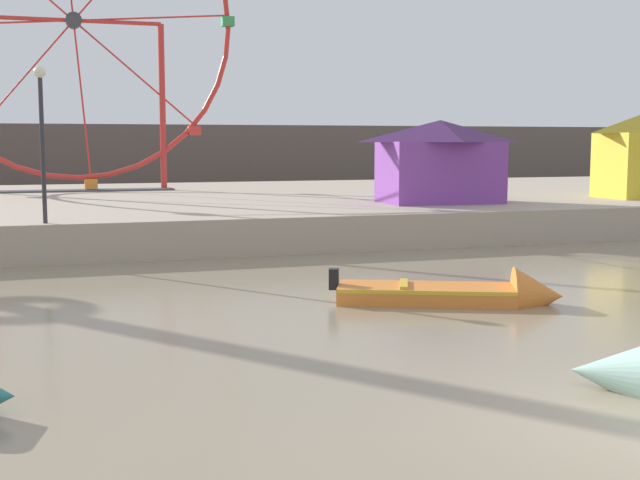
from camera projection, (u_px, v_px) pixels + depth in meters
name	position (u px, v px, depth m)	size (l,w,h in m)	color
quay_promenade	(211.00, 208.00, 35.59)	(110.00, 22.62, 1.11)	tan
distant_town_skyline	(152.00, 160.00, 53.97)	(140.00, 3.00, 4.40)	#564C47
motorboat_orange_hull	(472.00, 294.00, 17.61)	(4.73, 3.00, 1.20)	orange
ferris_wheel_red_frame	(74.00, 25.00, 37.36)	(14.38, 1.20, 14.58)	red
carnival_booth_purple_stall	(440.00, 160.00, 30.93)	(4.70, 3.23, 3.00)	purple
promenade_lamp_far	(42.00, 122.00, 22.94)	(0.32, 0.32, 4.24)	#2D2D33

